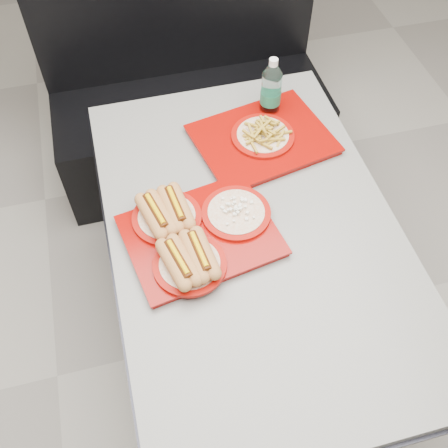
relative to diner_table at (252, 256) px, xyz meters
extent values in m
plane|color=#A19C90|center=(0.00, 0.00, -0.58)|extent=(6.00, 6.00, 0.00)
cylinder|color=black|center=(0.00, 0.00, -0.56)|extent=(0.52, 0.52, 0.05)
cylinder|color=black|center=(0.00, 0.00, -0.20)|extent=(0.11, 0.11, 0.66)
cube|color=black|center=(0.00, 0.00, 0.12)|extent=(0.92, 1.42, 0.01)
cube|color=gray|center=(0.00, 0.00, 0.15)|extent=(0.90, 1.40, 0.04)
cube|color=black|center=(0.00, 1.02, -0.36)|extent=(1.30, 0.55, 0.45)
cube|color=black|center=(0.00, 1.26, 0.22)|extent=(1.30, 0.10, 1.10)
cube|color=#820703|center=(-0.17, 0.00, 0.17)|extent=(0.49, 0.41, 0.02)
cube|color=#820703|center=(-0.17, 0.00, 0.19)|extent=(0.50, 0.42, 0.01)
cylinder|color=#910B04|center=(-0.23, -0.10, 0.20)|extent=(0.22, 0.22, 0.01)
cylinder|color=silver|center=(-0.23, -0.10, 0.20)|extent=(0.18, 0.18, 0.00)
cylinder|color=#910B04|center=(-0.26, 0.09, 0.20)|extent=(0.22, 0.22, 0.01)
cylinder|color=silver|center=(-0.26, 0.09, 0.20)|extent=(0.18, 0.18, 0.00)
cylinder|color=#910B04|center=(-0.05, 0.05, 0.20)|extent=(0.22, 0.22, 0.01)
cylinder|color=silver|center=(-0.05, 0.05, 0.20)|extent=(0.18, 0.18, 0.00)
cube|color=#820703|center=(0.14, 0.36, 0.17)|extent=(0.51, 0.43, 0.02)
cube|color=#820703|center=(0.14, 0.36, 0.19)|extent=(0.52, 0.44, 0.01)
cylinder|color=#910B04|center=(0.14, 0.36, 0.20)|extent=(0.22, 0.22, 0.01)
cylinder|color=silver|center=(0.14, 0.36, 0.20)|extent=(0.18, 0.18, 0.00)
cylinder|color=silver|center=(0.21, 0.50, 0.25)|extent=(0.07, 0.07, 0.18)
cylinder|color=#196647|center=(0.21, 0.50, 0.24)|extent=(0.08, 0.08, 0.05)
cone|color=silver|center=(0.21, 0.50, 0.36)|extent=(0.07, 0.07, 0.04)
cylinder|color=silver|center=(0.21, 0.50, 0.39)|extent=(0.03, 0.03, 0.02)
camera|label=1|loc=(-0.34, -0.92, 1.50)|focal=42.00mm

